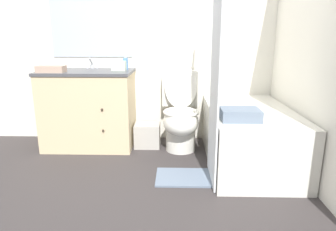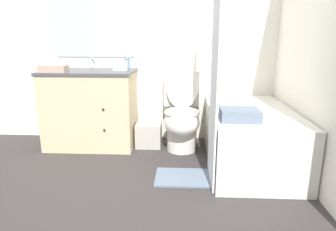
{
  "view_description": "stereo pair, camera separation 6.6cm",
  "coord_description": "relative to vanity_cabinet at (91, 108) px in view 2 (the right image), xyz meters",
  "views": [
    {
      "loc": [
        0.17,
        -1.86,
        1.18
      ],
      "look_at": [
        0.1,
        0.69,
        0.5
      ],
      "focal_mm": 32.0,
      "sensor_mm": 36.0,
      "label": 1
    },
    {
      "loc": [
        0.23,
        -1.86,
        1.18
      ],
      "look_at": [
        0.1,
        0.69,
        0.5
      ],
      "focal_mm": 32.0,
      "sensor_mm": 36.0,
      "label": 2
    }
  ],
  "objects": [
    {
      "name": "sink_faucet",
      "position": [
        -0.0,
        0.21,
        0.44
      ],
      "size": [
        0.14,
        0.12,
        0.12
      ],
      "color": "silver",
      "rests_on": "vanity_cabinet"
    },
    {
      "name": "bath_towel_folded",
      "position": [
        1.45,
        -0.78,
        0.14
      ],
      "size": [
        0.31,
        0.24,
        0.09
      ],
      "color": "slate",
      "rests_on": "bathtub"
    },
    {
      "name": "soap_dispenser",
      "position": [
        0.4,
        0.08,
        0.47
      ],
      "size": [
        0.05,
        0.05,
        0.16
      ],
      "color": "#4C7AB2",
      "rests_on": "vanity_cabinet"
    },
    {
      "name": "hand_towel_folded",
      "position": [
        -0.3,
        -0.18,
        0.44
      ],
      "size": [
        0.27,
        0.14,
        0.07
      ],
      "color": "tan",
      "rests_on": "vanity_cabinet"
    },
    {
      "name": "toilet",
      "position": [
        0.98,
        -0.06,
        -0.05
      ],
      "size": [
        0.4,
        0.68,
        0.89
      ],
      "color": "silver",
      "rests_on": "ground_plane"
    },
    {
      "name": "shower_curtain",
      "position": [
        1.24,
        -0.78,
        0.51
      ],
      "size": [
        0.02,
        0.5,
        1.86
      ],
      "color": "white",
      "rests_on": "ground_plane"
    },
    {
      "name": "ground_plane",
      "position": [
        0.77,
        -1.25,
        -0.42
      ],
      "size": [
        14.0,
        14.0,
        0.0
      ],
      "primitive_type": "plane",
      "color": "#383333"
    },
    {
      "name": "wall_back",
      "position": [
        0.76,
        0.3,
        0.83
      ],
      "size": [
        8.0,
        0.06,
        2.5
      ],
      "color": "white",
      "rests_on": "ground_plane"
    },
    {
      "name": "bath_mat",
      "position": [
        1.04,
        -0.78,
        -0.42
      ],
      "size": [
        0.54,
        0.34,
        0.02
      ],
      "color": "slate",
      "rests_on": "ground_plane"
    },
    {
      "name": "tissue_box",
      "position": [
        0.34,
        0.02,
        0.45
      ],
      "size": [
        0.14,
        0.14,
        0.12
      ],
      "color": "silver",
      "rests_on": "vanity_cabinet"
    },
    {
      "name": "vanity_cabinet",
      "position": [
        0.0,
        0.0,
        0.0
      ],
      "size": [
        0.95,
        0.59,
        0.83
      ],
      "color": "beige",
      "rests_on": "ground_plane"
    },
    {
      "name": "bathtub",
      "position": [
        1.62,
        -0.4,
        -0.16
      ],
      "size": [
        0.75,
        1.35,
        0.52
      ],
      "color": "silver",
      "rests_on": "ground_plane"
    },
    {
      "name": "wall_right",
      "position": [
        2.03,
        -0.49,
        0.83
      ],
      "size": [
        0.05,
        2.53,
        2.5
      ],
      "color": "white",
      "rests_on": "ground_plane"
    },
    {
      "name": "wastebasket",
      "position": [
        0.62,
        -0.02,
        -0.3
      ],
      "size": [
        0.27,
        0.23,
        0.25
      ],
      "color": "#B7B2A8",
      "rests_on": "ground_plane"
    }
  ]
}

